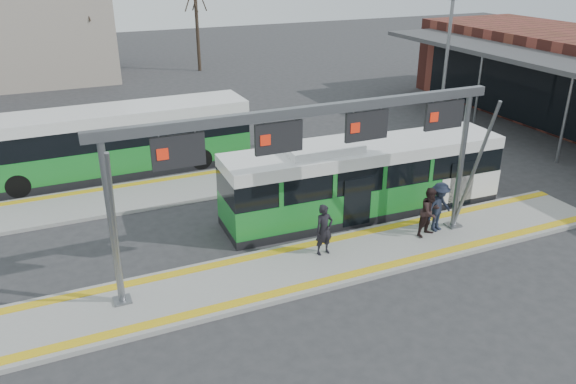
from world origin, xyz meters
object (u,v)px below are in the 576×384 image
(hero_bus, at_px, (364,179))
(passenger_a, at_px, (324,230))
(passenger_c, at_px, (439,207))
(passenger_b, at_px, (430,212))
(gantry, at_px, (314,140))

(hero_bus, xyz_separation_m, passenger_a, (-3.02, -2.55, -0.37))
(passenger_c, bearing_deg, hero_bus, 103.93)
(passenger_a, xyz_separation_m, passenger_b, (4.05, -0.33, 0.02))
(hero_bus, height_order, passenger_b, hero_bus)
(passenger_b, bearing_deg, passenger_a, 161.39)
(gantry, height_order, hero_bus, gantry)
(gantry, relative_size, hero_bus, 1.16)
(hero_bus, xyz_separation_m, passenger_b, (1.02, -2.88, -0.35))
(hero_bus, relative_size, passenger_a, 6.32)
(passenger_b, height_order, passenger_c, passenger_c)
(hero_bus, bearing_deg, passenger_b, -68.54)
(hero_bus, xyz_separation_m, passenger_c, (1.54, -2.71, -0.32))
(passenger_b, relative_size, passenger_c, 0.97)
(hero_bus, relative_size, passenger_b, 6.20)
(gantry, bearing_deg, passenger_a, 18.56)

